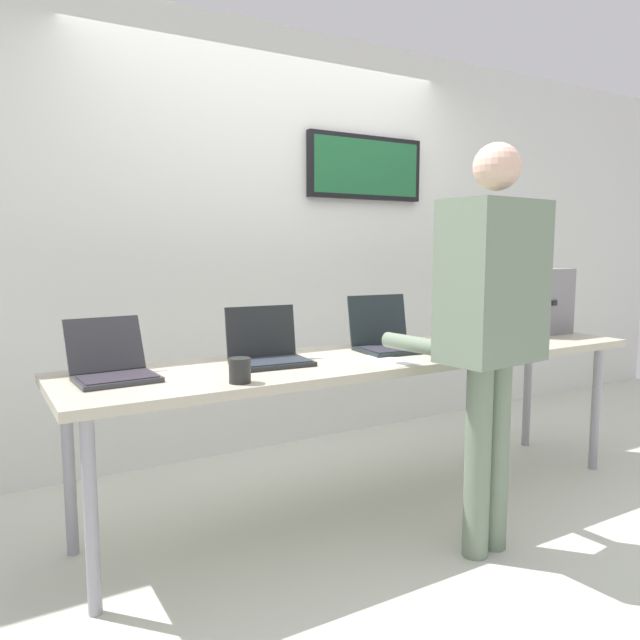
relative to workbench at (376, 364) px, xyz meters
The scene contains 11 objects.
ground 0.75m from the workbench, ahead, with size 8.00×8.00×0.04m, color beige.
back_wall 1.29m from the workbench, 89.32° to the left, with size 8.00×0.11×2.68m.
workbench is the anchor object (origin of this frame).
equipment_box 1.29m from the workbench, ahead, with size 0.39×0.33×0.40m.
laptop_station_0 1.26m from the workbench, behind, with size 0.32×0.35×0.24m.
laptop_station_1 0.58m from the workbench, behind, with size 0.36×0.30×0.25m.
laptop_station_2 0.18m from the workbench, 30.93° to the left, with size 0.37×0.35×0.28m.
laptop_station_3 0.85m from the workbench, ahead, with size 0.33×0.34×0.27m.
person 0.71m from the workbench, 78.41° to the right, with size 0.48×0.62×1.72m.
coffee_mug 0.88m from the workbench, 163.35° to the right, with size 0.09×0.09×0.10m.
paper_sheet 0.20m from the workbench, 115.63° to the right, with size 0.27×0.33×0.00m.
Camera 1 is at (-1.74, -2.40, 1.31)m, focal length 33.97 mm.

